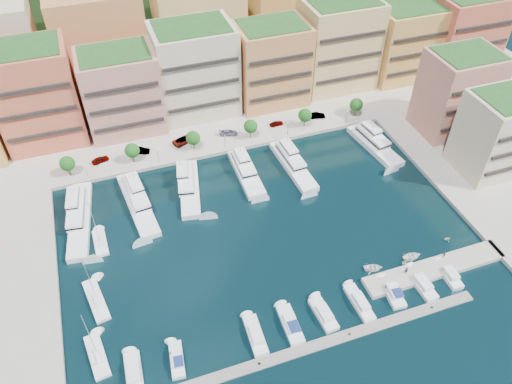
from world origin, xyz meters
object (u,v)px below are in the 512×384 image
at_px(cruiser_1, 177,360).
at_px(yacht_6, 373,143).
at_px(sailboat_1, 96,301).
at_px(sailboat_0, 97,357).
at_px(car_1, 140,151).
at_px(lamppost_1, 158,154).
at_px(car_3, 228,133).
at_px(tree_3, 251,126).
at_px(yacht_3, 245,170).
at_px(cruiser_7, 393,293).
at_px(lamppost_2, 225,140).
at_px(car_4, 276,123).
at_px(cruiser_3, 256,336).
at_px(car_0, 100,160).
at_px(cruiser_5, 324,314).
at_px(tree_5, 356,105).
at_px(tree_1, 132,150).
at_px(yacht_1, 137,201).
at_px(person_0, 406,270).
at_px(cruiser_0, 134,373).
at_px(yacht_2, 189,185).
at_px(cruiser_4, 291,325).
at_px(cruiser_9, 449,275).
at_px(sailboat_2, 101,243).
at_px(lamppost_0, 86,169).
at_px(tree_2, 193,138).
at_px(lamppost_3, 288,127).
at_px(tender_1, 405,262).
at_px(yacht_0, 79,216).
at_px(yacht_4, 292,163).
at_px(cruiser_8, 421,284).
at_px(tender_3, 447,239).
at_px(car_2, 184,140).
at_px(cruiser_6, 360,303).
at_px(tree_0, 67,164).
at_px(lamppost_4, 347,114).
at_px(car_5, 317,116).
at_px(tender_2, 412,256).

bearing_deg(cruiser_1, yacht_6, 34.70).
relative_size(cruiser_1, sailboat_1, 0.56).
xyz_separation_m(sailboat_0, car_1, (17.41, 55.66, 1.49)).
relative_size(lamppost_1, car_3, 0.84).
xyz_separation_m(tree_3, yacht_3, (-5.84, -12.94, -3.53)).
relative_size(lamppost_1, cruiser_7, 0.55).
bearing_deg(lamppost_2, car_4, 17.67).
distance_m(cruiser_3, car_0, 64.66).
bearing_deg(cruiser_5, tree_5, 57.62).
relative_size(tree_1, cruiser_7, 0.73).
relative_size(yacht_1, cruiser_5, 2.91).
height_order(car_0, person_0, person_0).
bearing_deg(cruiser_0, cruiser_3, -0.01).
bearing_deg(tree_3, yacht_2, -146.65).
height_order(cruiser_4, cruiser_9, cruiser_4).
xyz_separation_m(lamppost_2, sailboat_2, (-35.61, -22.74, -3.50)).
bearing_deg(sailboat_1, lamppost_0, 86.79).
height_order(tree_2, cruiser_9, tree_2).
relative_size(lamppost_3, tender_1, 2.56).
distance_m(yacht_0, cruiser_3, 51.06).
xyz_separation_m(lamppost_3, sailboat_1, (-56.13, -37.86, -3.52)).
bearing_deg(yacht_0, cruiser_9, -30.84).
xyz_separation_m(tree_1, lamppost_0, (-12.00, -2.30, -0.92)).
relative_size(yacht_4, cruiser_8, 2.47).
distance_m(tree_3, tender_3, 57.58).
bearing_deg(tender_3, lamppost_3, 27.43).
distance_m(car_2, person_0, 67.41).
bearing_deg(yacht_6, cruiser_6, -121.84).
xyz_separation_m(tender_3, car_0, (-69.83, 52.12, 1.34)).
xyz_separation_m(tree_3, yacht_6, (30.69, -13.47, -3.53)).
xyz_separation_m(tree_0, cruiser_3, (29.20, -58.09, -4.20)).
bearing_deg(cruiser_8, sailboat_0, 175.06).
relative_size(tree_0, lamppost_4, 1.35).
bearing_deg(yacht_4, tree_1, 159.87).
bearing_deg(tender_1, sailboat_2, 52.40).
height_order(tree_0, tender_3, tree_0).
distance_m(tender_3, car_2, 71.24).
xyz_separation_m(sailboat_0, car_5, (68.47, 55.23, 1.45)).
height_order(lamppost_4, car_3, lamppost_4).
relative_size(yacht_1, yacht_4, 1.11).
bearing_deg(sailboat_0, cruiser_8, -4.94).
bearing_deg(yacht_2, yacht_4, -0.87).
relative_size(lamppost_1, cruiser_6, 0.47).
xyz_separation_m(cruiser_9, person_0, (-8.53, 3.26, 1.36)).
bearing_deg(lamppost_4, yacht_3, -162.54).
bearing_deg(cruiser_6, car_0, 125.36).
height_order(tree_5, lamppost_3, tree_5).
bearing_deg(lamppost_0, tree_5, 1.73).
distance_m(tree_5, tender_2, 52.81).
height_order(yacht_6, cruiser_9, yacht_6).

